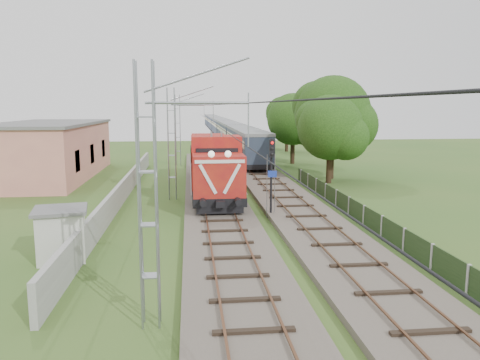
{
  "coord_description": "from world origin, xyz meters",
  "views": [
    {
      "loc": [
        -1.75,
        -21.81,
        6.71
      ],
      "look_at": [
        1.33,
        6.49,
        2.2
      ],
      "focal_mm": 35.0,
      "sensor_mm": 36.0,
      "label": 1
    }
  ],
  "objects": [
    {
      "name": "coach_rake",
      "position": [
        5.0,
        78.16,
        2.49
      ],
      "size": [
        2.99,
        111.59,
        3.45
      ],
      "color": "black",
      "rests_on": "ground"
    },
    {
      "name": "boundary_wall",
      "position": [
        -6.5,
        12.0,
        0.75
      ],
      "size": [
        0.25,
        40.0,
        1.5
      ],
      "primitive_type": "cube",
      "color": "#9E9E99",
      "rests_on": "ground"
    },
    {
      "name": "tree_a",
      "position": [
        10.49,
        17.74,
        4.81
      ],
      "size": [
        5.95,
        5.67,
        7.71
      ],
      "color": "#332214",
      "rests_on": "ground"
    },
    {
      "name": "track_side",
      "position": [
        5.0,
        20.0,
        0.18
      ],
      "size": [
        4.2,
        80.0,
        0.45
      ],
      "color": "#6B6054",
      "rests_on": "ground"
    },
    {
      "name": "ground",
      "position": [
        0.0,
        0.0,
        0.0
      ],
      "size": [
        140.0,
        140.0,
        0.0
      ],
      "primitive_type": "plane",
      "color": "#355A21",
      "rests_on": "ground"
    },
    {
      "name": "station_building",
      "position": [
        -15.0,
        24.0,
        2.63
      ],
      "size": [
        8.4,
        20.4,
        5.22
      ],
      "color": "tan",
      "rests_on": "ground"
    },
    {
      "name": "tree_c",
      "position": [
        10.4,
        31.94,
        5.13
      ],
      "size": [
        6.34,
        6.04,
        8.22
      ],
      "color": "#332214",
      "rests_on": "ground"
    },
    {
      "name": "fence",
      "position": [
        8.0,
        3.0,
        0.6
      ],
      "size": [
        0.12,
        32.0,
        1.2
      ],
      "color": "black",
      "rests_on": "ground"
    },
    {
      "name": "signal_post",
      "position": [
        3.12,
        5.51,
        3.3
      ],
      "size": [
        0.53,
        0.41,
        4.81
      ],
      "color": "black",
      "rests_on": "ground"
    },
    {
      "name": "track_main",
      "position": [
        0.0,
        7.0,
        0.18
      ],
      "size": [
        4.2,
        70.0,
        0.45
      ],
      "color": "#6B6054",
      "rests_on": "ground"
    },
    {
      "name": "relay_hut",
      "position": [
        -7.4,
        -1.2,
        1.17
      ],
      "size": [
        2.61,
        2.61,
        2.31
      ],
      "color": "beige",
      "rests_on": "ground"
    },
    {
      "name": "tree_d",
      "position": [
        12.78,
        46.67,
        5.09
      ],
      "size": [
        6.3,
        6.0,
        8.16
      ],
      "color": "#332214",
      "rests_on": "ground"
    },
    {
      "name": "locomotive",
      "position": [
        0.0,
        14.15,
        2.38
      ],
      "size": [
        3.24,
        18.49,
        4.69
      ],
      "color": "black",
      "rests_on": "ground"
    },
    {
      "name": "catenary",
      "position": [
        -2.95,
        12.0,
        4.05
      ],
      "size": [
        3.31,
        70.0,
        8.0
      ],
      "color": "gray",
      "rests_on": "ground"
    },
    {
      "name": "tree_b",
      "position": [
        11.47,
        20.25,
        5.92
      ],
      "size": [
        7.32,
        6.98,
        9.49
      ],
      "color": "#332214",
      "rests_on": "ground"
    }
  ]
}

